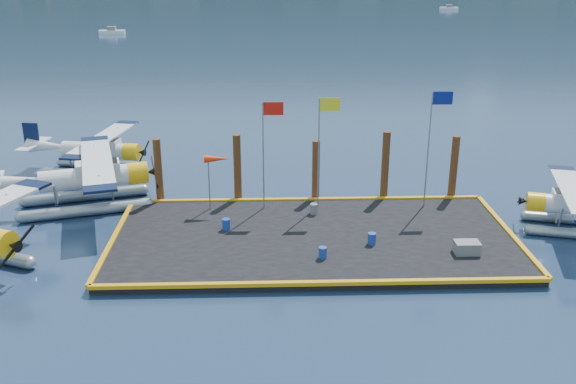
% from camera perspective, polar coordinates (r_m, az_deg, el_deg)
% --- Properties ---
extents(ground, '(4000.00, 4000.00, 0.00)m').
position_cam_1_polar(ground, '(32.61, 2.27, -4.51)').
color(ground, '#162B44').
rests_on(ground, ground).
extents(dock, '(20.00, 10.00, 0.40)m').
position_cam_1_polar(dock, '(32.52, 2.28, -4.19)').
color(dock, black).
rests_on(dock, ground).
extents(dock_bumpers, '(20.25, 10.25, 0.18)m').
position_cam_1_polar(dock_bumpers, '(32.40, 2.28, -3.72)').
color(dock_bumpers, orange).
rests_on(dock_bumpers, dock).
extents(seaplane_b, '(9.74, 10.48, 3.73)m').
position_cam_1_polar(seaplane_b, '(38.12, -17.10, 0.97)').
color(seaplane_b, '#8D939A').
rests_on(seaplane_b, ground).
extents(seaplane_c, '(8.46, 9.24, 3.27)m').
position_cam_1_polar(seaplane_c, '(44.07, -16.48, 3.36)').
color(seaplane_c, '#8D939A').
rests_on(seaplane_c, ground).
extents(drum_0, '(0.42, 0.42, 0.59)m').
position_cam_1_polar(drum_0, '(33.12, -5.52, -2.86)').
color(drum_0, navy).
rests_on(drum_0, dock).
extents(drum_1, '(0.41, 0.41, 0.57)m').
position_cam_1_polar(drum_1, '(31.64, 7.46, -4.13)').
color(drum_1, navy).
rests_on(drum_1, dock).
extents(drum_3, '(0.39, 0.39, 0.55)m').
position_cam_1_polar(drum_3, '(30.02, 3.10, -5.40)').
color(drum_3, navy).
rests_on(drum_3, dock).
extents(drum_5, '(0.41, 0.41, 0.58)m').
position_cam_1_polar(drum_5, '(34.93, 2.31, -1.52)').
color(drum_5, slate).
rests_on(drum_5, dock).
extents(crate, '(1.17, 0.78, 0.59)m').
position_cam_1_polar(crate, '(31.59, 15.61, -4.77)').
color(crate, slate).
rests_on(crate, dock).
extents(flagpole_red, '(1.14, 0.08, 6.00)m').
position_cam_1_polar(flagpole_red, '(34.56, -1.89, 4.74)').
color(flagpole_red, gray).
rests_on(flagpole_red, dock).
extents(flagpole_yellow, '(1.14, 0.08, 6.20)m').
position_cam_1_polar(flagpole_yellow, '(34.66, 3.09, 4.97)').
color(flagpole_yellow, gray).
rests_on(flagpole_yellow, dock).
extents(flagpole_blue, '(1.14, 0.08, 6.50)m').
position_cam_1_polar(flagpole_blue, '(35.64, 12.78, 5.21)').
color(flagpole_blue, gray).
rests_on(flagpole_blue, dock).
extents(windsock, '(1.40, 0.44, 3.12)m').
position_cam_1_polar(windsock, '(35.00, -6.35, 2.83)').
color(windsock, gray).
rests_on(windsock, dock).
extents(piling_0, '(0.44, 0.44, 4.00)m').
position_cam_1_polar(piling_0, '(37.32, -11.43, 1.69)').
color(piling_0, '#452513').
rests_on(piling_0, ground).
extents(piling_1, '(0.44, 0.44, 4.20)m').
position_cam_1_polar(piling_1, '(36.81, -4.51, 1.94)').
color(piling_1, '#452513').
rests_on(piling_1, ground).
extents(piling_2, '(0.44, 0.44, 3.80)m').
position_cam_1_polar(piling_2, '(36.94, 2.49, 1.73)').
color(piling_2, '#452513').
rests_on(piling_2, ground).
extents(piling_3, '(0.44, 0.44, 4.30)m').
position_cam_1_polar(piling_3, '(37.38, 8.62, 2.14)').
color(piling_3, '#452513').
rests_on(piling_3, ground).
extents(piling_4, '(0.44, 0.44, 4.00)m').
position_cam_1_polar(piling_4, '(38.35, 14.50, 1.95)').
color(piling_4, '#452513').
rests_on(piling_4, ground).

